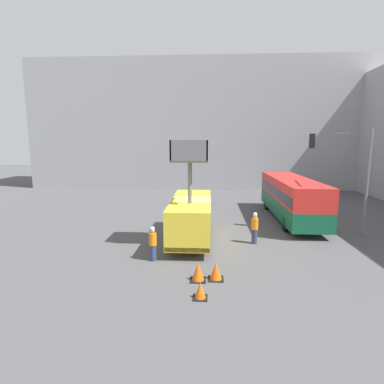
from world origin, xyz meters
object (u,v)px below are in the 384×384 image
Objects in this scene: city_bus at (291,195)px; traffic_cone_far_side at (198,272)px; road_worker_near_truck at (153,244)px; traffic_cone_mid_road at (216,271)px; utility_truck at (191,215)px; road_worker_directing at (255,228)px; traffic_light_pole at (348,164)px; traffic_cone_near_truck at (200,291)px.

city_bus is 12.75m from traffic_cone_far_side.
road_worker_near_truck is (-8.98, -8.70, -0.99)m from city_bus.
city_bus reaches higher than traffic_cone_far_side.
traffic_cone_far_side is at bearing -113.17° from road_worker_near_truck.
utility_truck is at bearing 104.86° from traffic_cone_mid_road.
traffic_cone_far_side is (-3.10, -4.93, -0.57)m from road_worker_directing.
traffic_light_pole is 3.83× the size of road_worker_near_truck.
traffic_cone_far_side is (0.62, -5.35, -1.19)m from utility_truck.
city_bus reaches higher than road_worker_near_truck.
utility_truck is 5.52m from traffic_cone_mid_road.
traffic_cone_mid_road is at bearing 3.56° from road_worker_directing.
road_worker_near_truck is 3.67m from traffic_cone_mid_road.
utility_truck is at bearing 96.32° from traffic_cone_near_truck.
traffic_light_pole reaches higher than traffic_cone_near_truck.
utility_truck reaches higher than traffic_cone_far_side.
traffic_cone_far_side is (-0.76, -0.14, 0.01)m from traffic_cone_mid_road.
traffic_cone_far_side reaches higher than traffic_cone_near_truck.
city_bus is 13.86× the size of traffic_cone_far_side.
city_bus is at bearing 61.97° from traffic_cone_near_truck.
road_worker_near_truck is 0.94× the size of road_worker_directing.
traffic_cone_far_side is at bearing -2.59° from road_worker_directing.
road_worker_directing reaches higher than traffic_cone_near_truck.
utility_truck is at bearing -169.40° from traffic_light_pole.
road_worker_directing reaches higher than traffic_cone_far_side.
traffic_cone_near_truck is (-6.52, -12.25, -1.56)m from city_bus.
road_worker_near_truck is 2.26× the size of traffic_cone_far_side.
road_worker_directing reaches higher than traffic_cone_mid_road.
utility_truck is 3.90× the size of road_worker_near_truck.
traffic_cone_far_side is at bearing 95.27° from traffic_cone_near_truck.
traffic_light_pole is 3.59× the size of road_worker_directing.
traffic_cone_mid_road is at bearing 68.95° from traffic_cone_near_truck.
traffic_cone_far_side reaches higher than traffic_cone_mid_road.
road_worker_directing reaches higher than road_worker_near_truck.
traffic_light_pole is at bearing 10.60° from utility_truck.
traffic_light_pole is 12.99m from road_worker_near_truck.
traffic_cone_near_truck is at bearing 4.78° from road_worker_directing.
traffic_cone_near_truck is at bearing -135.95° from traffic_light_pole.
traffic_light_pole is at bearing 38.28° from traffic_cone_far_side.
traffic_cone_mid_road is (1.38, -5.21, -1.20)m from utility_truck.
traffic_cone_far_side is (-9.07, -7.16, -4.11)m from traffic_light_pole.
traffic_cone_near_truck is at bearing 152.57° from city_bus.
traffic_cone_near_truck is (0.76, -6.83, -1.26)m from utility_truck.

